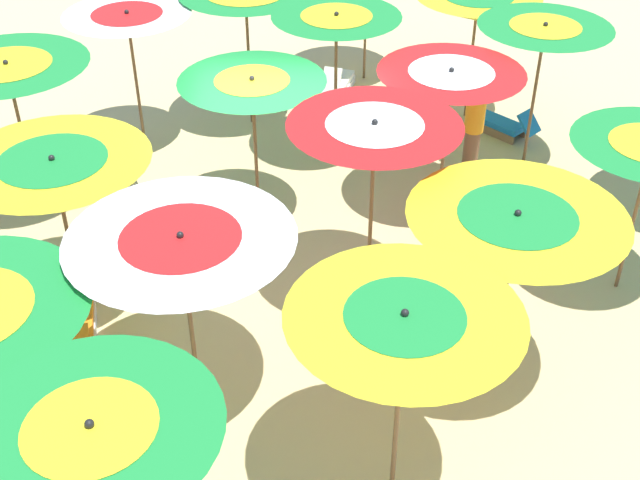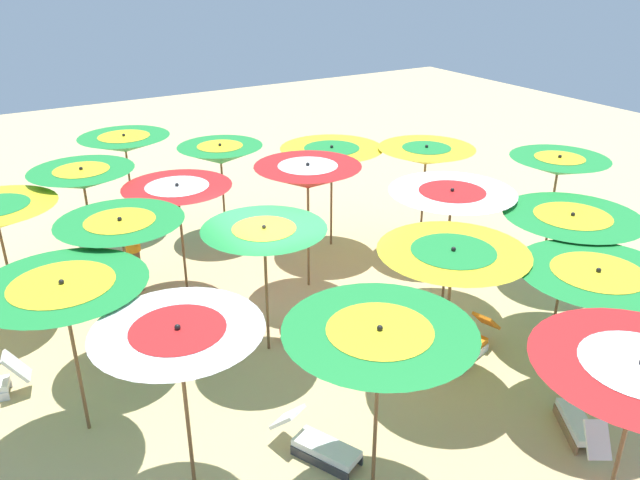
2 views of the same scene
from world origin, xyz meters
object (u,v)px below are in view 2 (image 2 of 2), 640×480
(beach_umbrella_12, at_px, (308,177))
(lounger_1, at_px, (319,444))
(beach_umbrella_10, at_px, (83,179))
(beach_ball, at_px, (289,331))
(beach_umbrella_2, at_px, (179,341))
(beach_umbrella_8, at_px, (452,261))
(beach_umbrella_17, at_px, (332,155))
(beach_umbrella_14, at_px, (571,226))
(beach_umbrella_3, at_px, (379,342))
(beach_umbrella_9, at_px, (596,282))
(beach_umbrella_16, at_px, (221,155))
(beach_umbrella_13, at_px, (451,202))
(beach_umbrella_4, at_px, (638,381))
(beach_umbrella_19, at_px, (558,166))
(beachgoer_0, at_px, (132,245))
(beach_umbrella_15, at_px, (125,144))
(beach_umbrella_11, at_px, (178,196))
(lounger_4, at_px, (580,426))
(beach_umbrella_6, at_px, (121,230))
(lounger_3, at_px, (468,344))
(lounger_0, at_px, (49,285))
(beach_umbrella_1, at_px, (64,295))
(beach_umbrella_18, at_px, (426,156))

(beach_umbrella_12, xyz_separation_m, lounger_1, (-2.27, -4.19, -2.09))
(beach_umbrella_10, bearing_deg, beach_ball, -60.62)
(beach_umbrella_2, height_order, beach_umbrella_10, beach_umbrella_10)
(beach_umbrella_8, distance_m, beach_umbrella_10, 7.29)
(beach_umbrella_17, relative_size, lounger_1, 1.77)
(beach_umbrella_14, distance_m, beach_umbrella_17, 5.27)
(beach_umbrella_3, height_order, beach_umbrella_9, beach_umbrella_3)
(beach_umbrella_16, bearing_deg, beach_umbrella_13, -66.10)
(beach_umbrella_4, relative_size, beach_ball, 7.47)
(beach_umbrella_19, height_order, beachgoer_0, beach_umbrella_19)
(beach_umbrella_12, distance_m, beach_umbrella_15, 5.30)
(beach_umbrella_11, xyz_separation_m, beach_umbrella_12, (2.17, -1.06, 0.30))
(beach_umbrella_11, xyz_separation_m, lounger_1, (-0.10, -5.25, -1.79))
(beach_umbrella_13, relative_size, beach_umbrella_14, 1.01)
(beach_umbrella_4, xyz_separation_m, beach_umbrella_15, (-1.98, 11.79, -0.11))
(beach_umbrella_14, relative_size, lounger_4, 1.83)
(beach_umbrella_6, bearing_deg, beach_umbrella_14, -25.05)
(beach_umbrella_15, bearing_deg, lounger_3, -69.33)
(beach_umbrella_9, xyz_separation_m, lounger_3, (-0.62, 1.64, -1.76))
(beach_umbrella_17, xyz_separation_m, lounger_1, (-3.68, -5.61, -1.91))
(beach_umbrella_12, distance_m, beach_umbrella_13, 2.67)
(beach_umbrella_8, height_order, lounger_0, beach_umbrella_8)
(beach_umbrella_2, xyz_separation_m, beach_umbrella_9, (5.52, -1.35, -0.15))
(beach_umbrella_6, height_order, beach_umbrella_8, beach_umbrella_6)
(beach_umbrella_6, height_order, beach_ball, beach_umbrella_6)
(beach_umbrella_12, relative_size, beach_ball, 7.92)
(beach_umbrella_10, distance_m, beach_umbrella_16, 3.25)
(beach_umbrella_14, height_order, lounger_0, beach_umbrella_14)
(lounger_0, bearing_deg, beach_umbrella_2, 49.49)
(beach_umbrella_1, height_order, beachgoer_0, beach_umbrella_1)
(lounger_1, bearing_deg, beach_umbrella_14, 71.41)
(beach_umbrella_11, relative_size, beachgoer_0, 1.22)
(beachgoer_0, bearing_deg, beach_umbrella_18, -104.72)
(lounger_3, bearing_deg, beach_umbrella_1, -29.13)
(beach_umbrella_8, xyz_separation_m, beach_umbrella_14, (2.60, 0.00, -0.01))
(beach_umbrella_18, relative_size, beachgoer_0, 1.30)
(beach_umbrella_16, relative_size, beach_umbrella_19, 0.87)
(beach_umbrella_1, bearing_deg, beach_umbrella_17, 29.20)
(beach_umbrella_1, distance_m, beach_umbrella_17, 7.09)
(beach_umbrella_1, xyz_separation_m, beachgoer_0, (1.77, 3.62, -1.17))
(beach_umbrella_17, bearing_deg, lounger_4, -93.52)
(beach_umbrella_3, height_order, lounger_3, beach_umbrella_3)
(beach_umbrella_3, relative_size, beach_umbrella_13, 1.02)
(lounger_1, bearing_deg, lounger_3, 77.55)
(beach_umbrella_11, height_order, beach_umbrella_17, beach_umbrella_17)
(beach_umbrella_8, distance_m, beach_umbrella_11, 5.32)
(beach_umbrella_10, height_order, beach_umbrella_18, beach_umbrella_18)
(beach_umbrella_8, distance_m, lounger_1, 3.22)
(beach_umbrella_2, xyz_separation_m, beach_umbrella_13, (5.75, 1.88, -0.09))
(beach_umbrella_19, bearing_deg, beach_umbrella_1, -179.75)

